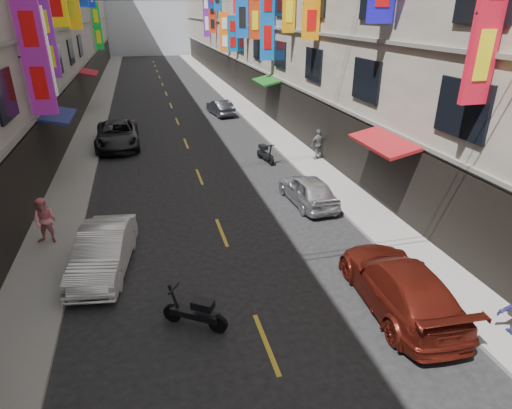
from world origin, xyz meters
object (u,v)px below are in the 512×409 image
car_right_near (399,285)px  car_right_mid (308,190)px  car_left_mid (103,251)px  car_right_far (220,107)px  scooter_far_right (265,154)px  scooter_crossing (196,313)px  car_left_far (117,135)px  pedestrian_rfar (318,144)px  pedestrian_lfar (45,221)px

car_right_near → car_right_mid: size_ratio=1.31×
car_left_mid → car_right_far: (7.50, 20.82, -0.09)m
scooter_far_right → car_right_mid: size_ratio=0.48×
scooter_crossing → car_right_near: (5.49, -0.56, 0.26)m
car_left_mid → car_left_far: 13.91m
car_right_mid → pedestrian_rfar: (2.56, 5.15, 0.31)m
car_right_mid → pedestrian_rfar: pedestrian_rfar is taller
car_right_near → pedestrian_lfar: bearing=-27.9°
scooter_crossing → car_left_far: size_ratio=0.29×
car_left_far → pedestrian_lfar: (-1.98, -11.75, 0.21)m
car_right_near → pedestrian_rfar: (2.65, 12.29, 0.24)m
car_left_mid → car_right_near: bearing=-17.6°
scooter_crossing → car_right_mid: car_right_mid is taller
scooter_crossing → pedestrian_rfar: 14.29m
scooter_far_right → scooter_crossing: bearing=55.2°
car_left_mid → car_right_mid: 8.61m
car_right_far → pedestrian_lfar: pedestrian_lfar is taller
car_left_far → car_right_mid: size_ratio=1.43×
car_right_near → scooter_crossing: bearing=-2.0°
pedestrian_rfar → car_right_far: bearing=-89.3°
pedestrian_lfar → scooter_crossing: bearing=-36.1°
car_left_mid → car_right_near: (7.91, -3.94, 0.02)m
car_right_near → car_left_mid: bearing=-22.7°
scooter_far_right → pedestrian_lfar: (-9.76, -6.84, 0.50)m
scooter_far_right → car_left_mid: 11.90m
scooter_far_right → car_right_far: car_right_far is taller
car_right_mid → scooter_crossing: bearing=46.3°
car_left_mid → car_right_near: size_ratio=0.85×
scooter_far_right → car_right_near: 12.95m
scooter_crossing → car_right_mid: bearing=-6.4°
car_left_mid → car_left_far: size_ratio=0.78×
scooter_far_right → car_left_far: 9.21m
car_right_far → pedestrian_rfar: bearing=95.0°
car_left_mid → car_left_far: car_left_far is taller
scooter_far_right → car_right_mid: (0.22, -5.80, 0.19)m
car_left_far → pedestrian_lfar: pedestrian_lfar is taller
scooter_crossing → scooter_far_right: size_ratio=0.87×
car_right_mid → car_left_mid: bearing=18.3°
scooter_far_right → car_right_mid: car_right_mid is taller
scooter_crossing → pedestrian_lfar: pedestrian_lfar is taller
car_right_near → car_right_mid: car_right_near is taller
scooter_far_right → pedestrian_lfar: bearing=23.6°
car_left_mid → car_right_mid: car_left_mid is taller
car_left_far → car_right_near: car_left_far is taller
car_left_far → car_right_near: bearing=-67.3°
car_left_mid → car_right_near: car_right_near is taller
car_left_mid → car_right_far: bearing=79.1°
car_right_mid → pedestrian_rfar: bearing=-119.9°
car_right_far → car_left_far: bearing=33.9°
car_left_mid → car_left_far: (0.00, 13.91, 0.06)m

